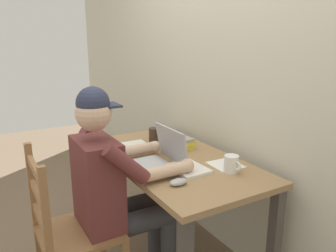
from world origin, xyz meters
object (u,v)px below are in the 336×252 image
(landscape_photo_print, at_px, (134,152))
(desk, at_px, (173,173))
(coffee_mug_dark, at_px, (154,135))
(coffee_mug_white, at_px, (231,164))
(seated_person, at_px, (116,184))
(computer_mouse, at_px, (178,182))
(laptop, at_px, (160,158))
(wooden_chair, at_px, (69,233))
(book_stack_main, at_px, (180,143))

(landscape_photo_print, bearing_deg, desk, 55.28)
(coffee_mug_dark, bearing_deg, coffee_mug_white, 8.43)
(seated_person, xyz_separation_m, computer_mouse, (0.29, 0.23, 0.07))
(coffee_mug_white, xyz_separation_m, landscape_photo_print, (-0.60, -0.33, -0.05))
(desk, distance_m, laptop, 0.24)
(desk, height_order, landscape_photo_print, landscape_photo_print)
(desk, bearing_deg, wooden_chair, -83.33)
(desk, height_order, computer_mouse, computer_mouse)
(desk, xyz_separation_m, landscape_photo_print, (-0.22, -0.17, 0.11))
(laptop, bearing_deg, book_stack_main, 128.71)
(wooden_chair, relative_size, laptop, 2.86)
(coffee_mug_white, bearing_deg, wooden_chair, -108.89)
(coffee_mug_white, height_order, book_stack_main, coffee_mug_white)
(coffee_mug_dark, height_order, landscape_photo_print, coffee_mug_dark)
(landscape_photo_print, bearing_deg, book_stack_main, 91.23)
(laptop, relative_size, landscape_photo_print, 2.54)
(laptop, bearing_deg, coffee_mug_dark, 155.71)
(coffee_mug_white, bearing_deg, computer_mouse, -90.93)
(laptop, relative_size, coffee_mug_white, 2.72)
(desk, relative_size, coffee_mug_white, 10.90)
(laptop, height_order, computer_mouse, laptop)
(book_stack_main, distance_m, landscape_photo_print, 0.32)
(computer_mouse, xyz_separation_m, book_stack_main, (-0.50, 0.33, 0.02))
(seated_person, distance_m, laptop, 0.29)
(desk, height_order, wooden_chair, wooden_chair)
(computer_mouse, bearing_deg, laptop, 171.71)
(computer_mouse, distance_m, landscape_photo_print, 0.60)
(seated_person, xyz_separation_m, wooden_chair, (0.00, -0.28, -0.22))
(desk, relative_size, coffee_mug_dark, 11.36)
(computer_mouse, bearing_deg, coffee_mug_white, 89.07)
(desk, distance_m, coffee_mug_dark, 0.39)
(coffee_mug_white, relative_size, landscape_photo_print, 0.93)
(desk, relative_size, seated_person, 1.06)
(book_stack_main, relative_size, landscape_photo_print, 1.38)
(wooden_chair, distance_m, computer_mouse, 0.66)
(seated_person, distance_m, wooden_chair, 0.36)
(coffee_mug_dark, xyz_separation_m, book_stack_main, (0.22, 0.09, -0.01))
(wooden_chair, xyz_separation_m, coffee_mug_white, (0.30, 0.87, 0.33))
(coffee_mug_dark, bearing_deg, book_stack_main, 21.15)
(coffee_mug_white, bearing_deg, book_stack_main, -177.44)
(seated_person, relative_size, landscape_photo_print, 9.60)
(laptop, relative_size, book_stack_main, 1.84)
(computer_mouse, height_order, landscape_photo_print, computer_mouse)
(desk, xyz_separation_m, computer_mouse, (0.37, -0.19, 0.12))
(seated_person, bearing_deg, laptop, 86.00)
(computer_mouse, bearing_deg, wooden_chair, -119.47)
(coffee_mug_dark, bearing_deg, laptop, -24.29)
(desk, bearing_deg, computer_mouse, -27.10)
(desk, xyz_separation_m, laptop, (0.10, -0.15, 0.16))
(seated_person, relative_size, computer_mouse, 12.47)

